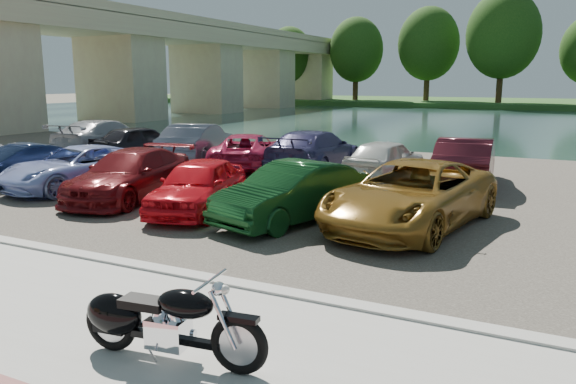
# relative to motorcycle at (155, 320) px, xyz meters

# --- Properties ---
(ground) EXTENTS (200.00, 200.00, 0.00)m
(ground) POSITION_rel_motorcycle_xyz_m (-0.35, 0.44, -0.56)
(ground) COLOR #595447
(ground) RESTS_ON ground
(promenade) EXTENTS (60.00, 6.00, 0.10)m
(promenade) POSITION_rel_motorcycle_xyz_m (-0.35, -0.56, -0.51)
(promenade) COLOR #AEABA3
(promenade) RESTS_ON ground
(kerb) EXTENTS (60.00, 0.30, 0.14)m
(kerb) POSITION_rel_motorcycle_xyz_m (-0.35, 2.44, -0.49)
(kerb) COLOR #AEABA3
(kerb) RESTS_ON ground
(parking_lot) EXTENTS (60.00, 18.00, 0.04)m
(parking_lot) POSITION_rel_motorcycle_xyz_m (-0.35, 11.44, -0.54)
(parking_lot) COLOR #3B3630
(parking_lot) RESTS_ON ground
(river) EXTENTS (120.00, 40.00, 0.00)m
(river) POSITION_rel_motorcycle_xyz_m (-0.35, 40.44, -0.56)
(river) COLOR #1B322F
(river) RESTS_ON ground
(far_bank) EXTENTS (120.00, 24.00, 0.60)m
(far_bank) POSITION_rel_motorcycle_xyz_m (-0.35, 72.44, -0.26)
(far_bank) COLOR #254C1B
(far_bank) RESTS_ON ground
(bridge) EXTENTS (7.00, 56.00, 8.55)m
(bridge) POSITION_rel_motorcycle_xyz_m (-28.35, 41.47, 4.96)
(bridge) COLOR tan
(bridge) RESTS_ON ground
(far_trees) EXTENTS (70.25, 10.68, 12.52)m
(far_trees) POSITION_rel_motorcycle_xyz_m (4.00, 66.23, 6.93)
(far_trees) COLOR #3E2B16
(far_trees) RESTS_ON far_bank
(motorcycle) EXTENTS (2.33, 0.75, 1.05)m
(motorcycle) POSITION_rel_motorcycle_xyz_m (0.00, 0.00, 0.00)
(motorcycle) COLOR black
(motorcycle) RESTS_ON promenade
(car_1) EXTENTS (1.96, 3.88, 1.22)m
(car_1) POSITION_rel_motorcycle_xyz_m (-11.19, 7.07, 0.09)
(car_1) COLOR #111C37
(car_1) RESTS_ON parking_lot
(car_2) EXTENTS (2.98, 4.90, 1.27)m
(car_2) POSITION_rel_motorcycle_xyz_m (-8.91, 7.34, 0.11)
(car_2) COLOR #9DACE4
(car_2) RESTS_ON parking_lot
(car_3) EXTENTS (2.56, 4.83, 1.34)m
(car_3) POSITION_rel_motorcycle_xyz_m (-6.51, 6.88, 0.15)
(car_3) COLOR maroon
(car_3) RESTS_ON parking_lot
(car_4) EXTENTS (2.44, 4.14, 1.32)m
(car_4) POSITION_rel_motorcycle_xyz_m (-3.98, 6.46, 0.14)
(car_4) COLOR red
(car_4) RESTS_ON parking_lot
(car_5) EXTENTS (2.54, 4.35, 1.35)m
(car_5) POSITION_rel_motorcycle_xyz_m (-1.46, 6.60, 0.16)
(car_5) COLOR #103B17
(car_5) RESTS_ON parking_lot
(car_6) EXTENTS (3.28, 5.58, 1.46)m
(car_6) POSITION_rel_motorcycle_xyz_m (1.08, 7.31, 0.21)
(car_6) COLOR olive
(car_6) RESTS_ON parking_lot
(car_7) EXTENTS (2.83, 5.53, 1.53)m
(car_7) POSITION_rel_motorcycle_xyz_m (-13.79, 13.43, 0.25)
(car_7) COLOR #9D9FA6
(car_7) RESTS_ON parking_lot
(car_8) EXTENTS (2.44, 4.42, 1.42)m
(car_8) POSITION_rel_motorcycle_xyz_m (-11.39, 12.94, 0.19)
(car_8) COLOR black
(car_8) RESTS_ON parking_lot
(car_9) EXTENTS (2.71, 4.90, 1.53)m
(car_9) POSITION_rel_motorcycle_xyz_m (-8.93, 13.43, 0.24)
(car_9) COLOR #575B69
(car_9) RESTS_ON parking_lot
(car_10) EXTENTS (3.66, 5.13, 1.30)m
(car_10) POSITION_rel_motorcycle_xyz_m (-6.33, 12.83, 0.13)
(car_10) COLOR #AE1D44
(car_10) RESTS_ON parking_lot
(car_11) EXTENTS (2.12, 5.11, 1.48)m
(car_11) POSITION_rel_motorcycle_xyz_m (-3.93, 13.40, 0.22)
(car_11) COLOR navy
(car_11) RESTS_ON parking_lot
(car_12) EXTENTS (1.98, 4.08, 1.34)m
(car_12) POSITION_rel_motorcycle_xyz_m (-1.19, 12.93, 0.15)
(car_12) COLOR silver
(car_12) RESTS_ON parking_lot
(car_13) EXTENTS (1.93, 4.63, 1.49)m
(car_13) POSITION_rel_motorcycle_xyz_m (1.32, 13.00, 0.22)
(car_13) COLOR #43121A
(car_13) RESTS_ON parking_lot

